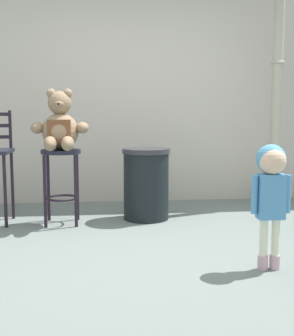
% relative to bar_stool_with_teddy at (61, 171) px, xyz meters
% --- Properties ---
extents(ground_plane, '(24.00, 24.00, 0.00)m').
position_rel_bar_stool_with_teddy_xyz_m(ground_plane, '(0.70, -1.05, -0.54)').
color(ground_plane, slate).
extents(building_wall, '(7.58, 0.30, 3.68)m').
position_rel_bar_stool_with_teddy_xyz_m(building_wall, '(0.70, 1.22, 1.30)').
color(building_wall, '#BFB4AA').
rests_on(building_wall, ground_plane).
extents(bar_stool_with_teddy, '(0.39, 0.39, 0.75)m').
position_rel_bar_stool_with_teddy_xyz_m(bar_stool_with_teddy, '(0.00, 0.00, 0.00)').
color(bar_stool_with_teddy, '#1D1E2C').
rests_on(bar_stool_with_teddy, ground_plane).
extents(teddy_bear, '(0.56, 0.50, 0.60)m').
position_rel_bar_stool_with_teddy_xyz_m(teddy_bear, '(-0.00, -0.03, 0.43)').
color(teddy_bear, '#8A6F55').
rests_on(teddy_bear, bar_stool_with_teddy).
extents(child_walking, '(0.29, 0.23, 0.90)m').
position_rel_bar_stool_with_teddy_xyz_m(child_walking, '(1.59, -1.50, 0.12)').
color(child_walking, '#C39CAC').
rests_on(child_walking, ground_plane).
extents(trash_bin, '(0.50, 0.50, 0.75)m').
position_rel_bar_stool_with_teddy_xyz_m(trash_bin, '(0.86, 0.12, -0.16)').
color(trash_bin, black).
rests_on(trash_bin, ground_plane).
extents(lamppost, '(0.29, 0.29, 2.93)m').
position_rel_bar_stool_with_teddy_xyz_m(lamppost, '(2.47, 0.70, 0.63)').
color(lamppost, '#B4A997').
rests_on(lamppost, ground_plane).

